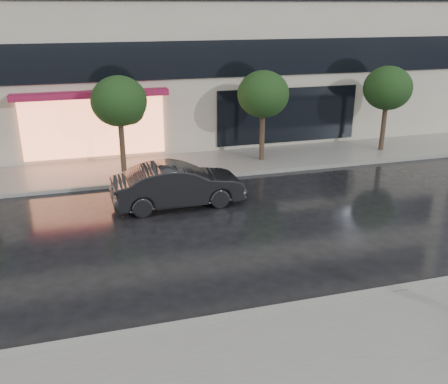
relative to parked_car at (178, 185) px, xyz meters
name	(u,v)px	position (x,y,z in m)	size (l,w,h in m)	color
ground	(285,286)	(1.51, -6.00, -0.74)	(120.00, 120.00, 0.00)	black
sidewalk_near	(352,371)	(1.51, -9.25, -0.68)	(60.00, 4.50, 0.12)	slate
sidewalk_far	(194,165)	(1.51, 4.25, -0.68)	(60.00, 3.50, 0.12)	slate
curb_near	(302,306)	(1.51, -7.00, -0.67)	(60.00, 0.25, 0.14)	gray
curb_far	(204,177)	(1.51, 2.50, -0.67)	(60.00, 0.25, 0.14)	gray
tree_mid_west	(121,103)	(-1.43, 4.03, 2.18)	(2.20, 2.20, 3.99)	#33261C
tree_mid_east	(264,96)	(4.57, 4.03, 2.18)	(2.20, 2.20, 3.99)	#33261C
tree_far_east	(388,90)	(10.57, 4.03, 2.18)	(2.20, 2.20, 3.99)	#33261C
parked_car	(178,185)	(0.00, 0.00, 0.00)	(1.57, 4.51, 1.49)	black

